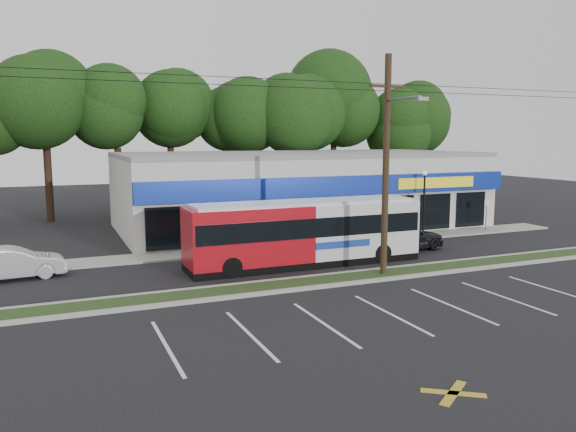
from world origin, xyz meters
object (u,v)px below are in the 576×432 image
(utility_pole, at_px, (384,159))
(car_dark, at_px, (404,236))
(lamp_post, at_px, (424,195))
(pedestrian_b, at_px, (376,236))
(sign_post, at_px, (487,209))
(metrobus, at_px, (305,231))
(pedestrian_a, at_px, (349,229))
(car_silver, at_px, (13,263))

(utility_pole, xyz_separation_m, car_dark, (4.38, 4.57, -4.59))
(lamp_post, relative_size, pedestrian_b, 2.52)
(utility_pole, distance_m, sign_post, 15.71)
(pedestrian_b, bearing_deg, car_dark, 147.80)
(metrobus, bearing_deg, pedestrian_a, 38.52)
(sign_post, relative_size, car_silver, 0.50)
(pedestrian_b, bearing_deg, lamp_post, -165.51)
(utility_pole, xyz_separation_m, lamp_post, (8.17, 7.87, -2.74))
(lamp_post, xyz_separation_m, pedestrian_a, (-5.85, -0.69, -1.68))
(lamp_post, bearing_deg, metrobus, -157.50)
(lamp_post, height_order, car_silver, lamp_post)
(lamp_post, relative_size, metrobus, 0.35)
(pedestrian_a, xyz_separation_m, pedestrian_b, (0.58, -2.11, -0.14))
(metrobus, distance_m, car_dark, 6.73)
(sign_post, height_order, pedestrian_b, sign_post)
(metrobus, bearing_deg, sign_post, 14.86)
(lamp_post, bearing_deg, utility_pole, -136.05)
(car_silver, height_order, pedestrian_b, pedestrian_b)
(utility_pole, bearing_deg, metrobus, 121.79)
(utility_pole, xyz_separation_m, pedestrian_b, (2.90, 5.07, -4.57))
(car_dark, xyz_separation_m, car_silver, (-19.96, 1.50, -0.09))
(car_silver, xyz_separation_m, pedestrian_a, (17.90, 1.11, 0.25))
(sign_post, distance_m, pedestrian_b, 10.61)
(utility_pole, relative_size, car_dark, 10.36)
(pedestrian_b, bearing_deg, metrobus, 2.85)
(lamp_post, bearing_deg, sign_post, -2.58)
(sign_post, bearing_deg, pedestrian_a, -177.54)
(lamp_post, distance_m, sign_post, 5.13)
(sign_post, height_order, pedestrian_a, sign_post)
(utility_pole, distance_m, pedestrian_b, 7.42)
(utility_pole, distance_m, lamp_post, 11.67)
(car_silver, bearing_deg, pedestrian_b, -99.03)
(utility_pole, bearing_deg, sign_post, 30.15)
(utility_pole, relative_size, lamp_post, 11.76)
(car_silver, relative_size, pedestrian_b, 2.64)
(car_dark, bearing_deg, pedestrian_a, 32.01)
(sign_post, xyz_separation_m, car_silver, (-28.75, -1.57, -0.82))
(pedestrian_a, bearing_deg, car_dark, 113.63)
(utility_pole, relative_size, car_silver, 11.23)
(lamp_post, relative_size, car_silver, 0.95)
(car_dark, height_order, pedestrian_a, pedestrian_a)
(sign_post, bearing_deg, metrobus, -165.16)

